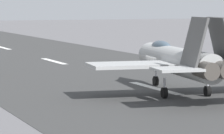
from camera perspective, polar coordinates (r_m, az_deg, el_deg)
The scene contains 4 objects.
ground_plane at distance 49.22m, azimuth 3.91°, elevation -1.93°, with size 400.00×400.00×0.00m, color slate.
runway_strip at distance 49.20m, azimuth 3.92°, elevation -1.92°, with size 240.00×26.00×0.02m.
fighter_jet at distance 46.25m, azimuth 5.80°, elevation 0.63°, with size 17.08×13.67×5.65m.
marker_cone_far at distance 75.32m, azimuth 4.91°, elevation 0.91°, with size 0.44×0.44×0.55m, color orange.
Camera 1 is at (-43.44, 22.22, 6.49)m, focal length 102.67 mm.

